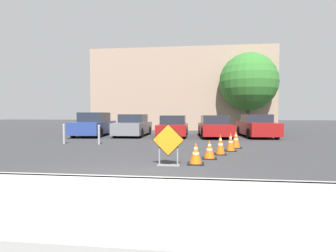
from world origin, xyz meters
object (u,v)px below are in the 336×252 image
object	(u,v)px
road_closed_sign	(168,144)
parked_car_third	(173,127)
traffic_cone_third	(220,145)
parked_car_fifth	(257,126)
parked_car_fourth	(215,127)
bollard_second	(64,133)
traffic_cone_nearest	(196,154)
traffic_cone_fifth	(236,140)
parked_car_nearest	(94,125)
traffic_cone_fourth	(231,142)
parked_car_second	(133,126)
bollard_nearest	(99,134)
traffic_cone_second	(209,150)

from	to	relation	value
road_closed_sign	parked_car_third	distance (m)	9.98
traffic_cone_third	parked_car_fifth	world-z (taller)	parked_car_fifth
parked_car_fourth	bollard_second	size ratio (longest dim) A/B	4.34
road_closed_sign	traffic_cone_nearest	xyz separation A→B (m)	(0.78, 0.36, -0.32)
traffic_cone_nearest	traffic_cone_fifth	xyz separation A→B (m)	(1.70, 3.95, 0.05)
parked_car_nearest	parked_car_fifth	world-z (taller)	parked_car_nearest
traffic_cone_third	traffic_cone_fourth	bearing A→B (deg)	63.42
road_closed_sign	traffic_cone_fifth	xyz separation A→B (m)	(2.48, 4.30, -0.27)
parked_car_fourth	traffic_cone_third	bearing A→B (deg)	84.43
traffic_cone_fifth	parked_car_fifth	distance (m)	6.16
traffic_cone_third	traffic_cone_fourth	distance (m)	1.07
traffic_cone_fifth	parked_car_fifth	world-z (taller)	parked_car_fifth
traffic_cone_fifth	parked_car_fifth	xyz separation A→B (m)	(2.10, 5.78, 0.31)
traffic_cone_nearest	traffic_cone_third	bearing A→B (deg)	65.84
traffic_cone_third	parked_car_second	xyz separation A→B (m)	(-5.19, 7.50, 0.31)
traffic_cone_third	parked_car_third	bearing A→B (deg)	108.03
road_closed_sign	bollard_nearest	world-z (taller)	road_closed_sign
road_closed_sign	bollard_second	xyz separation A→B (m)	(-5.78, 4.83, -0.11)
parked_car_fifth	parked_car_nearest	bearing A→B (deg)	-2.21
parked_car_third	traffic_cone_second	bearing A→B (deg)	102.47
traffic_cone_second	bollard_second	distance (m)	7.81
traffic_cone_third	traffic_cone_fifth	bearing A→B (deg)	67.45
traffic_cone_third	parked_car_second	size ratio (longest dim) A/B	0.18
traffic_cone_fourth	traffic_cone_second	bearing A→B (deg)	-115.65
traffic_cone_nearest	bollard_second	xyz separation A→B (m)	(-6.56, 4.48, 0.21)
traffic_cone_fifth	parked_car_second	xyz separation A→B (m)	(-6.02, 5.51, 0.31)
traffic_cone_second	parked_car_nearest	xyz separation A→B (m)	(-7.47, 8.39, 0.43)
parked_car_nearest	bollard_nearest	world-z (taller)	parked_car_nearest
traffic_cone_nearest	parked_car_third	distance (m)	9.73
traffic_cone_nearest	parked_car_fifth	distance (m)	10.46
parked_car_fourth	traffic_cone_fourth	bearing A→B (deg)	88.48
traffic_cone_fifth	road_closed_sign	bearing A→B (deg)	-119.98
parked_car_second	traffic_cone_nearest	bearing A→B (deg)	114.81
parked_car_second	parked_car_third	xyz separation A→B (m)	(2.71, 0.13, -0.04)
parked_car_nearest	parked_car_fourth	bearing A→B (deg)	175.35
parked_car_second	parked_car_third	distance (m)	2.71
traffic_cone_second	parked_car_fifth	xyz separation A→B (m)	(3.37, 8.72, 0.38)
parked_car_third	traffic_cone_nearest	bearing A→B (deg)	98.55
traffic_cone_second	parked_car_fifth	bearing A→B (deg)	68.90
traffic_cone_fifth	bollard_nearest	xyz separation A→B (m)	(-6.45, 0.53, 0.15)
traffic_cone_nearest	traffic_cone_fifth	distance (m)	4.30
bollard_second	parked_car_fifth	bearing A→B (deg)	26.88
traffic_cone_third	traffic_cone_fifth	xyz separation A→B (m)	(0.83, 1.99, -0.00)
parked_car_second	road_closed_sign	bearing A→B (deg)	110.11
parked_car_second	parked_car_third	bearing A→B (deg)	-176.89
traffic_cone_third	parked_car_third	distance (m)	8.04
parked_car_nearest	bollard_nearest	xyz separation A→B (m)	(2.28, -4.92, -0.22)
traffic_cone_fifth	parked_car_fourth	world-z (taller)	parked_car_fourth
parked_car_nearest	parked_car_fifth	size ratio (longest dim) A/B	1.07
traffic_cone_third	bollard_nearest	distance (m)	6.17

